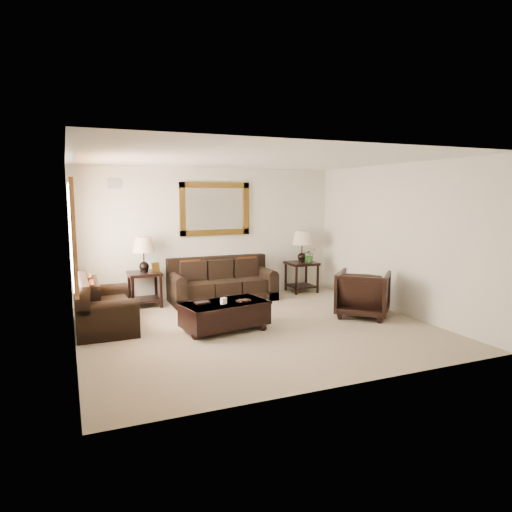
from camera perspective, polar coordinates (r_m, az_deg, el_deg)
name	(u,v)px	position (r m, az deg, el deg)	size (l,w,h in m)	color
room	(257,245)	(7.25, 0.11, 1.38)	(5.51, 5.01, 2.71)	gray
window	(73,234)	(7.57, -21.93, 2.62)	(0.07, 1.96, 1.66)	white
mirror	(215,209)	(9.56, -5.13, 5.88)	(1.50, 0.06, 1.10)	#4B2A0F
air_vent	(114,184)	(9.17, -17.29, 8.62)	(0.25, 0.02, 0.18)	#999999
sofa	(222,285)	(9.37, -4.31, -3.61)	(2.12, 0.91, 0.87)	black
loveseat	(101,310)	(7.77, -18.79, -6.39)	(0.89, 1.51, 0.85)	black
end_table_left	(144,261)	(8.99, -13.82, -0.64)	(0.61, 0.61, 1.35)	black
end_table_right	(302,253)	(10.09, 5.75, 0.43)	(0.61, 0.61, 1.35)	black
coffee_table	(225,313)	(7.30, -3.93, -7.10)	(1.45, 0.95, 0.57)	black
armchair	(363,291)	(8.30, 13.25, -4.33)	(0.87, 0.81, 0.89)	black
potted_plant	(310,257)	(10.07, 6.71, -0.09)	(0.29, 0.32, 0.25)	#27551D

